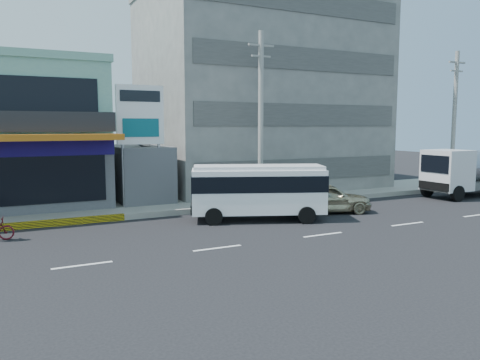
{
  "coord_description": "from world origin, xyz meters",
  "views": [
    {
      "loc": [
        -7.09,
        -16.16,
        4.7
      ],
      "look_at": [
        2.53,
        3.12,
        2.2
      ],
      "focal_mm": 35.0,
      "sensor_mm": 36.0,
      "label": 1
    }
  ],
  "objects_px": {
    "concrete_building": "(258,95)",
    "tanker_truck": "(472,171)",
    "utility_pole_near": "(261,118)",
    "minibus": "(258,188)",
    "sedan": "(326,198)",
    "billboard": "(140,122)",
    "utility_pole_far": "(454,120)",
    "satellite_dish": "(141,145)"
  },
  "relations": [
    {
      "from": "concrete_building",
      "to": "tanker_truck",
      "type": "xyz_separation_m",
      "value": [
        10.79,
        -10.19,
        -5.31
      ]
    },
    {
      "from": "concrete_building",
      "to": "utility_pole_near",
      "type": "relative_size",
      "value": 1.6
    },
    {
      "from": "concrete_building",
      "to": "tanker_truck",
      "type": "bearing_deg",
      "value": -43.37
    },
    {
      "from": "minibus",
      "to": "sedan",
      "type": "xyz_separation_m",
      "value": [
        4.32,
        0.18,
        -0.83
      ]
    },
    {
      "from": "billboard",
      "to": "utility_pole_far",
      "type": "distance_m",
      "value": 22.57
    },
    {
      "from": "utility_pole_far",
      "to": "tanker_truck",
      "type": "bearing_deg",
      "value": -114.97
    },
    {
      "from": "utility_pole_near",
      "to": "minibus",
      "type": "height_order",
      "value": "utility_pole_near"
    },
    {
      "from": "utility_pole_near",
      "to": "minibus",
      "type": "distance_m",
      "value": 5.26
    },
    {
      "from": "concrete_building",
      "to": "satellite_dish",
      "type": "xyz_separation_m",
      "value": [
        -10.0,
        -4.0,
        -3.42
      ]
    },
    {
      "from": "billboard",
      "to": "minibus",
      "type": "bearing_deg",
      "value": -48.97
    },
    {
      "from": "billboard",
      "to": "utility_pole_near",
      "type": "xyz_separation_m",
      "value": [
        6.5,
        -1.8,
        0.22
      ]
    },
    {
      "from": "billboard",
      "to": "minibus",
      "type": "relative_size",
      "value": 1.0
    },
    {
      "from": "minibus",
      "to": "tanker_truck",
      "type": "distance_m",
      "value": 16.81
    },
    {
      "from": "utility_pole_far",
      "to": "sedan",
      "type": "height_order",
      "value": "utility_pole_far"
    },
    {
      "from": "utility_pole_far",
      "to": "utility_pole_near",
      "type": "bearing_deg",
      "value": 180.0
    },
    {
      "from": "billboard",
      "to": "minibus",
      "type": "distance_m",
      "value": 7.6
    },
    {
      "from": "utility_pole_near",
      "to": "utility_pole_far",
      "type": "bearing_deg",
      "value": 0.0
    },
    {
      "from": "billboard",
      "to": "utility_pole_far",
      "type": "relative_size",
      "value": 0.69
    },
    {
      "from": "utility_pole_near",
      "to": "tanker_truck",
      "type": "xyz_separation_m",
      "value": [
        14.79,
        -2.59,
        -3.46
      ]
    },
    {
      "from": "satellite_dish",
      "to": "tanker_truck",
      "type": "bearing_deg",
      "value": -16.59
    },
    {
      "from": "utility_pole_far",
      "to": "sedan",
      "type": "bearing_deg",
      "value": -166.85
    },
    {
      "from": "satellite_dish",
      "to": "sedan",
      "type": "xyz_separation_m",
      "value": [
        8.32,
        -6.8,
        -2.76
      ]
    },
    {
      "from": "satellite_dish",
      "to": "billboard",
      "type": "height_order",
      "value": "billboard"
    },
    {
      "from": "utility_pole_near",
      "to": "tanker_truck",
      "type": "distance_m",
      "value": 15.41
    },
    {
      "from": "billboard",
      "to": "sedan",
      "type": "bearing_deg",
      "value": -29.53
    },
    {
      "from": "billboard",
      "to": "utility_pole_far",
      "type": "bearing_deg",
      "value": -4.57
    },
    {
      "from": "satellite_dish",
      "to": "utility_pole_near",
      "type": "distance_m",
      "value": 7.17
    },
    {
      "from": "utility_pole_near",
      "to": "utility_pole_far",
      "type": "distance_m",
      "value": 16.0
    },
    {
      "from": "utility_pole_near",
      "to": "sedan",
      "type": "xyz_separation_m",
      "value": [
        2.32,
        -3.2,
        -4.34
      ]
    },
    {
      "from": "utility_pole_near",
      "to": "concrete_building",
      "type": "bearing_deg",
      "value": 62.24
    },
    {
      "from": "sedan",
      "to": "tanker_truck",
      "type": "xyz_separation_m",
      "value": [
        12.47,
        0.6,
        0.88
      ]
    },
    {
      "from": "utility_pole_far",
      "to": "minibus",
      "type": "xyz_separation_m",
      "value": [
        -18.0,
        -3.37,
        -3.51
      ]
    },
    {
      "from": "satellite_dish",
      "to": "billboard",
      "type": "distance_m",
      "value": 2.31
    },
    {
      "from": "utility_pole_far",
      "to": "satellite_dish",
      "type": "bearing_deg",
      "value": 170.71
    },
    {
      "from": "concrete_building",
      "to": "minibus",
      "type": "height_order",
      "value": "concrete_building"
    },
    {
      "from": "satellite_dish",
      "to": "utility_pole_near",
      "type": "relative_size",
      "value": 0.15
    },
    {
      "from": "minibus",
      "to": "tanker_truck",
      "type": "bearing_deg",
      "value": 2.65
    },
    {
      "from": "billboard",
      "to": "minibus",
      "type": "xyz_separation_m",
      "value": [
        4.5,
        -5.17,
        -3.28
      ]
    },
    {
      "from": "satellite_dish",
      "to": "utility_pole_near",
      "type": "xyz_separation_m",
      "value": [
        6.0,
        -3.6,
        1.57
      ]
    },
    {
      "from": "utility_pole_near",
      "to": "utility_pole_far",
      "type": "height_order",
      "value": "same"
    },
    {
      "from": "satellite_dish",
      "to": "utility_pole_far",
      "type": "relative_size",
      "value": 0.15
    },
    {
      "from": "concrete_building",
      "to": "utility_pole_near",
      "type": "height_order",
      "value": "concrete_building"
    }
  ]
}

